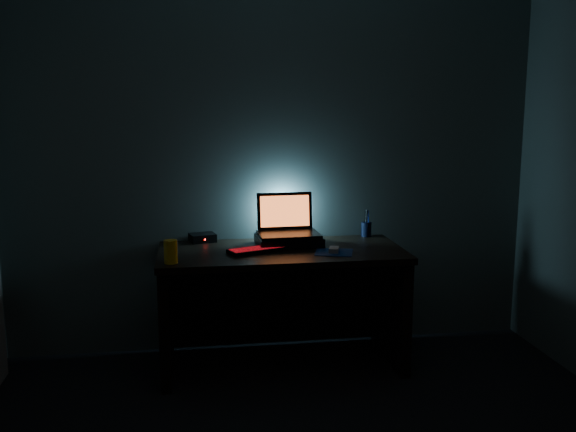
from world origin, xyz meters
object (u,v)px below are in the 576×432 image
at_px(keyboard, 261,249).
at_px(mouse, 334,250).
at_px(router, 203,238).
at_px(laptop, 287,225).
at_px(juice_glass, 171,252).
at_px(pen_cup, 366,229).

xyz_separation_m(keyboard, mouse, (0.43, -0.10, 0.01)).
bearing_deg(router, keyboard, -57.62).
relative_size(laptop, mouse, 4.19).
xyz_separation_m(mouse, juice_glass, (-0.96, -0.11, 0.05)).
relative_size(juice_glass, router, 0.71).
distance_m(keyboard, router, 0.48).
height_order(mouse, router, router).
bearing_deg(juice_glass, router, 70.79).
xyz_separation_m(pen_cup, juice_glass, (-1.28, -0.54, 0.02)).
bearing_deg(mouse, pen_cup, 69.87).
relative_size(keyboard, pen_cup, 4.40).
height_order(laptop, mouse, laptop).
height_order(keyboard, mouse, mouse).
height_order(laptop, router, laptop).
distance_m(mouse, router, 0.89).
bearing_deg(mouse, keyboard, -176.59).
bearing_deg(juice_glass, mouse, 6.41).
xyz_separation_m(laptop, pen_cup, (0.56, 0.13, -0.07)).
bearing_deg(laptop, pen_cup, 10.66).
distance_m(laptop, router, 0.56).
xyz_separation_m(laptop, mouse, (0.24, -0.30, -0.10)).
relative_size(laptop, keyboard, 0.92).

